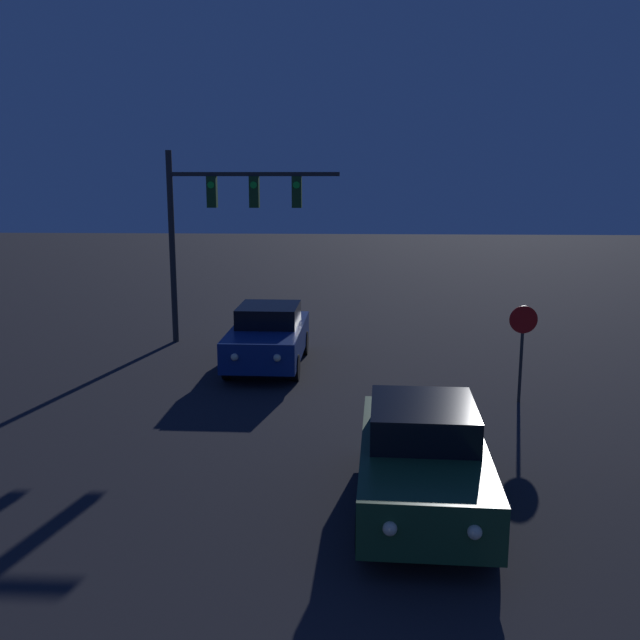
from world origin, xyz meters
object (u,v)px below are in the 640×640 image
Objects in this scene: stop_sign at (522,337)px; traffic_signal_mast at (222,212)px; car_far at (268,336)px; car_near at (423,458)px.

traffic_signal_mast is at bearing 144.07° from stop_sign.
traffic_signal_mast is at bearing -57.68° from car_far.
car_near is 0.78× the size of traffic_signal_mast.
car_far is 4.43m from traffic_signal_mast.
car_near is at bearing 112.85° from car_far.
traffic_signal_mast is (-4.93, 10.82, 3.11)m from car_near.
car_far is at bearing -65.68° from car_near.
car_far is 0.77× the size of traffic_signal_mast.
car_near is at bearing -65.49° from traffic_signal_mast.
stop_sign is (5.94, -2.81, 0.68)m from car_far.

